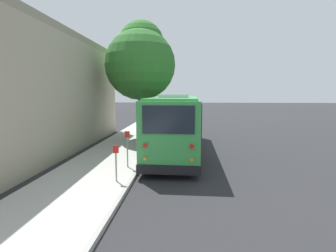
% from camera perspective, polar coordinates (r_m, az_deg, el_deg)
% --- Properties ---
extents(ground_plane, '(160.00, 160.00, 0.00)m').
position_cam_1_polar(ground_plane, '(16.90, 3.85, -4.52)').
color(ground_plane, '#28282B').
extents(sidewalk_slab, '(80.00, 3.53, 0.15)m').
position_cam_1_polar(sidewalk_slab, '(17.33, -9.20, -4.05)').
color(sidewalk_slab, '#B2AFA8').
rests_on(sidewalk_slab, ground).
extents(curb_strip, '(80.00, 0.14, 0.15)m').
position_cam_1_polar(curb_strip, '(17.01, -3.15, -4.18)').
color(curb_strip, '#9D9A94').
rests_on(curb_strip, ground).
extents(shuttle_bus, '(10.92, 2.78, 3.37)m').
position_cam_1_polar(shuttle_bus, '(15.27, 1.83, 1.10)').
color(shuttle_bus, green).
rests_on(shuttle_bus, ground).
extents(parked_sedan_silver, '(4.59, 1.79, 1.30)m').
position_cam_1_polar(parked_sedan_silver, '(26.31, 2.23, 1.01)').
color(parked_sedan_silver, '#A8AAAF').
rests_on(parked_sedan_silver, ground).
extents(parked_sedan_white, '(4.57, 2.05, 1.30)m').
position_cam_1_polar(parked_sedan_white, '(32.98, 2.31, 2.25)').
color(parked_sedan_white, silver).
rests_on(parked_sedan_white, ground).
extents(parked_sedan_maroon, '(4.45, 1.91, 1.32)m').
position_cam_1_polar(parked_sedan_maroon, '(38.96, 2.42, 3.02)').
color(parked_sedan_maroon, maroon).
rests_on(parked_sedan_maroon, ground).
extents(street_tree, '(5.02, 5.02, 8.54)m').
position_cam_1_polar(street_tree, '(19.49, -5.99, 14.05)').
color(street_tree, brown).
rests_on(street_tree, sidewalk_slab).
extents(sign_post_near, '(0.06, 0.22, 1.35)m').
position_cam_1_polar(sign_post_near, '(9.98, -11.23, -7.90)').
color(sign_post_near, gray).
rests_on(sign_post_near, sidewalk_slab).
extents(sign_post_far, '(0.06, 0.22, 1.61)m').
position_cam_1_polar(sign_post_far, '(11.75, -8.82, -4.89)').
color(sign_post_far, gray).
rests_on(sign_post_far, sidewalk_slab).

